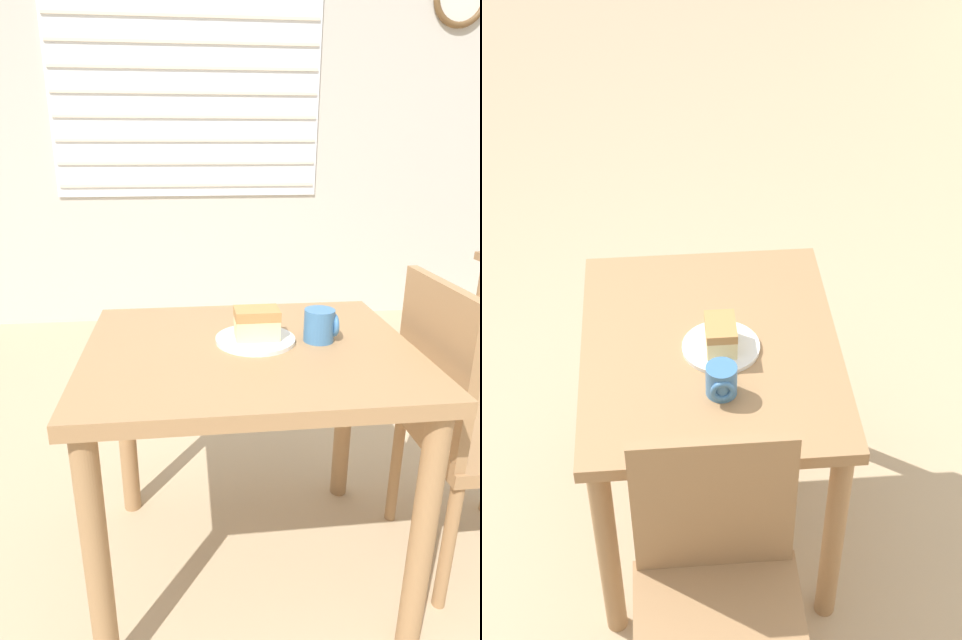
{
  "view_description": "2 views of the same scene",
  "coord_description": "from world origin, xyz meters",
  "views": [
    {
      "loc": [
        -0.26,
        -0.64,
        1.25
      ],
      "look_at": [
        -0.11,
        0.65,
        0.79
      ],
      "focal_mm": 28.0,
      "sensor_mm": 36.0,
      "label": 1
    },
    {
      "loc": [
        1.76,
        0.46,
        2.39
      ],
      "look_at": [
        -0.11,
        0.62,
        0.82
      ],
      "focal_mm": 50.0,
      "sensor_mm": 36.0,
      "label": 2
    }
  ],
  "objects": [
    {
      "name": "coffee_mug",
      "position": [
        0.1,
        0.6,
        0.79
      ],
      "size": [
        0.09,
        0.08,
        0.09
      ],
      "color": "teal",
      "rests_on": "dining_table_near"
    },
    {
      "name": "chair_near_window",
      "position": [
        0.53,
        0.55,
        0.5
      ],
      "size": [
        0.42,
        0.42,
        0.91
      ],
      "rotation": [
        0.0,
        0.0,
        1.57
      ],
      "color": "#9E754C",
      "rests_on": "ground_plane"
    },
    {
      "name": "dining_table_near",
      "position": [
        -0.1,
        0.58,
        0.62
      ],
      "size": [
        0.87,
        0.72,
        0.74
      ],
      "color": "#9E754C",
      "rests_on": "ground_plane"
    },
    {
      "name": "cake_slice",
      "position": [
        -0.07,
        0.61,
        0.8
      ],
      "size": [
        0.12,
        0.08,
        0.08
      ],
      "color": "beige",
      "rests_on": "plate"
    },
    {
      "name": "plate",
      "position": [
        -0.08,
        0.61,
        0.75
      ],
      "size": [
        0.22,
        0.22,
        0.01
      ],
      "color": "white",
      "rests_on": "dining_table_near"
    },
    {
      "name": "ground_plane",
      "position": [
        0.0,
        0.0,
        0.0
      ],
      "size": [
        14.0,
        14.0,
        0.0
      ],
      "primitive_type": "plane",
      "color": "tan"
    }
  ]
}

